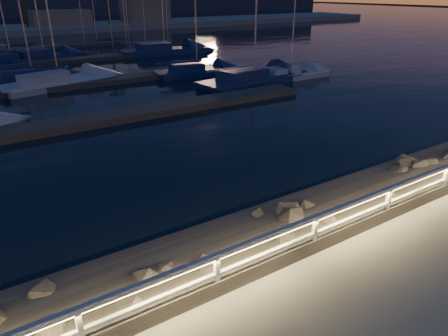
{
  "coord_description": "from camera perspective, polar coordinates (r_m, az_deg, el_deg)",
  "views": [
    {
      "loc": [
        -8.74,
        -6.13,
        6.34
      ],
      "look_at": [
        -2.24,
        4.0,
        0.94
      ],
      "focal_mm": 32.0,
      "sensor_mm": 36.0,
      "label": 1
    }
  ],
  "objects": [
    {
      "name": "guard_rail",
      "position": [
        11.99,
        19.51,
        -5.0
      ],
      "size": [
        44.11,
        0.12,
        1.06
      ],
      "color": "white",
      "rests_on": "ground"
    },
    {
      "name": "sailboat_g",
      "position": [
        36.08,
        -4.18,
        13.7
      ],
      "size": [
        7.75,
        2.96,
        12.86
      ],
      "rotation": [
        0.0,
        0.0,
        -0.09
      ],
      "color": "navy",
      "rests_on": "ground"
    },
    {
      "name": "sailboat_f",
      "position": [
        36.15,
        -25.9,
        11.44
      ],
      "size": [
        7.52,
        3.25,
        12.42
      ],
      "rotation": [
        0.0,
        0.0,
        -0.15
      ],
      "color": "navy",
      "rests_on": "ground"
    },
    {
      "name": "sailboat_k",
      "position": [
        46.08,
        -28.27,
        13.31
      ],
      "size": [
        8.44,
        4.64,
        13.82
      ],
      "rotation": [
        0.0,
        0.0,
        0.3
      ],
      "color": "navy",
      "rests_on": "ground"
    },
    {
      "name": "riprap",
      "position": [
        11.36,
        4.74,
        -10.74
      ],
      "size": [
        23.84,
        3.05,
        1.4
      ],
      "color": "#605B52",
      "rests_on": "ground"
    },
    {
      "name": "sailboat_c",
      "position": [
        33.94,
        -22.84,
        11.34
      ],
      "size": [
        9.35,
        4.7,
        15.29
      ],
      "rotation": [
        0.0,
        0.0,
        0.24
      ],
      "color": "silver",
      "rests_on": "ground"
    },
    {
      "name": "far_shore",
      "position": [
        80.86,
        -27.86,
        17.29
      ],
      "size": [
        160.0,
        14.0,
        5.2
      ],
      "color": "#9C978D",
      "rests_on": "ground"
    },
    {
      "name": "floating_docks",
      "position": [
        40.17,
        -20.21,
        13.1
      ],
      "size": [
        22.0,
        36.0,
        0.4
      ],
      "color": "#575048",
      "rests_on": "ground"
    },
    {
      "name": "sailboat_d",
      "position": [
        35.04,
        9.19,
        13.12
      ],
      "size": [
        7.65,
        2.36,
        12.87
      ],
      "rotation": [
        0.0,
        0.0,
        -0.0
      ],
      "color": "silver",
      "rests_on": "ground"
    },
    {
      "name": "sailboat_l",
      "position": [
        48.88,
        -8.79,
        16.32
      ],
      "size": [
        10.37,
        4.22,
        17.05
      ],
      "rotation": [
        0.0,
        0.0,
        -0.12
      ],
      "color": "navy",
      "rests_on": "ground"
    },
    {
      "name": "ground",
      "position": [
        12.42,
        19.21,
        -8.04
      ],
      "size": [
        400.0,
        400.0,
        0.0
      ],
      "primitive_type": "plane",
      "color": "#9C978D",
      "rests_on": "ground"
    },
    {
      "name": "sailboat_h",
      "position": [
        32.5,
        3.96,
        12.66
      ],
      "size": [
        10.39,
        4.41,
        17.04
      ],
      "rotation": [
        0.0,
        0.0,
        0.14
      ],
      "color": "navy",
      "rests_on": "ground"
    },
    {
      "name": "harbor_water",
      "position": [
        39.04,
        -19.63,
        12.04
      ],
      "size": [
        400.0,
        440.0,
        0.6
      ],
      "color": "black",
      "rests_on": "ground"
    },
    {
      "name": "sailboat_j",
      "position": [
        47.28,
        -24.47,
        14.25
      ],
      "size": [
        8.65,
        5.15,
        14.28
      ],
      "rotation": [
        0.0,
        0.0,
        0.36
      ],
      "color": "navy",
      "rests_on": "ground"
    }
  ]
}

